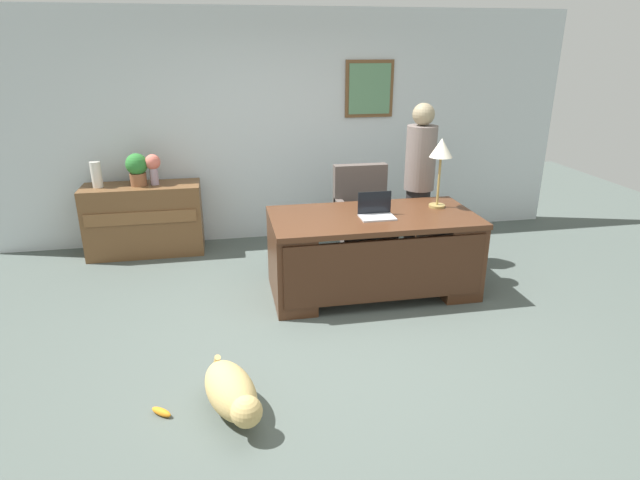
% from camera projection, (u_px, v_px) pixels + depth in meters
% --- Properties ---
extents(ground_plane, '(12.00, 12.00, 0.00)m').
position_uv_depth(ground_plane, '(328.00, 336.00, 4.43)').
color(ground_plane, '#4C5651').
extents(back_wall, '(7.00, 0.16, 2.70)m').
position_uv_depth(back_wall, '(285.00, 128.00, 6.35)').
color(back_wall, silver).
rests_on(back_wall, ground_plane).
extents(desk, '(1.94, 0.97, 0.78)m').
position_uv_depth(desk, '(373.00, 251.00, 5.07)').
color(desk, '#4C2B19').
rests_on(desk, ground_plane).
extents(credenza, '(1.29, 0.50, 0.81)m').
position_uv_depth(credenza, '(145.00, 219.00, 6.06)').
color(credenza, brown).
rests_on(credenza, ground_plane).
extents(armchair, '(0.60, 0.59, 1.05)m').
position_uv_depth(armchair, '(363.00, 218.00, 5.89)').
color(armchair, '#564C47').
rests_on(armchair, ground_plane).
extents(person_standing, '(0.32, 0.32, 1.74)m').
position_uv_depth(person_standing, '(419.00, 183.00, 5.66)').
color(person_standing, '#262323').
rests_on(person_standing, ground_plane).
extents(dog_lying, '(0.47, 0.75, 0.30)m').
position_uv_depth(dog_lying, '(232.00, 393.00, 3.45)').
color(dog_lying, tan).
rests_on(dog_lying, ground_plane).
extents(laptop, '(0.32, 0.22, 0.22)m').
position_uv_depth(laptop, '(376.00, 211.00, 4.91)').
color(laptop, '#B2B5BA').
rests_on(laptop, desk).
extents(desk_lamp, '(0.22, 0.22, 0.68)m').
position_uv_depth(desk_lamp, '(441.00, 153.00, 5.03)').
color(desk_lamp, '#9E8447').
rests_on(desk_lamp, desk).
extents(vase_with_flowers, '(0.17, 0.17, 0.34)m').
position_uv_depth(vase_with_flowers, '(153.00, 166.00, 5.87)').
color(vase_with_flowers, '#A28B9C').
rests_on(vase_with_flowers, credenza).
extents(vase_empty, '(0.11, 0.11, 0.29)m').
position_uv_depth(vase_empty, '(96.00, 174.00, 5.79)').
color(vase_empty, silver).
rests_on(vase_empty, credenza).
extents(potted_plant, '(0.24, 0.24, 0.36)m').
position_uv_depth(potted_plant, '(137.00, 168.00, 5.84)').
color(potted_plant, brown).
rests_on(potted_plant, credenza).
extents(dog_toy_bone, '(0.15, 0.14, 0.05)m').
position_uv_depth(dog_toy_bone, '(161.00, 412.00, 3.47)').
color(dog_toy_bone, orange).
rests_on(dog_toy_bone, ground_plane).
extents(dog_toy_plush, '(0.08, 0.19, 0.05)m').
position_uv_depth(dog_toy_plush, '(235.00, 371.00, 3.90)').
color(dog_toy_plush, '#E53F33').
rests_on(dog_toy_plush, ground_plane).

